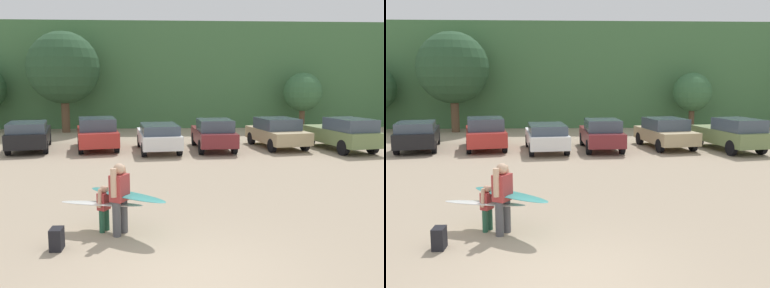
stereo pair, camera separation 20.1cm
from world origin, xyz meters
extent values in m
plane|color=tan|center=(0.00, 0.00, 0.00)|extent=(120.00, 120.00, 0.00)
cube|color=#427042|center=(0.00, 29.33, 3.77)|extent=(108.00, 12.00, 7.54)
cylinder|color=brown|center=(-7.18, 21.25, 1.13)|extent=(0.53, 0.53, 2.25)
sphere|color=#284C2D|center=(-7.18, 21.25, 4.23)|extent=(4.66, 4.66, 4.66)
cylinder|color=brown|center=(8.84, 21.73, 0.76)|extent=(0.39, 0.39, 1.51)
sphere|color=#38663D|center=(8.84, 21.73, 2.62)|extent=(2.62, 2.62, 2.62)
cube|color=black|center=(-7.29, 14.18, 0.65)|extent=(2.78, 4.76, 0.68)
cube|color=#3F4C5B|center=(-7.12, 13.41, 1.22)|extent=(2.17, 2.65, 0.45)
cylinder|color=black|center=(-8.42, 15.43, 0.31)|extent=(0.35, 0.65, 0.62)
cylinder|color=black|center=(-6.81, 15.80, 0.31)|extent=(0.35, 0.65, 0.62)
cylinder|color=black|center=(-7.77, 12.56, 0.31)|extent=(0.35, 0.65, 0.62)
cylinder|color=black|center=(-6.16, 12.92, 0.31)|extent=(0.35, 0.65, 0.62)
cube|color=#B72D28|center=(-3.97, 14.20, 0.66)|extent=(2.71, 4.48, 0.69)
cube|color=#3F4C5B|center=(-3.91, 13.91, 1.29)|extent=(2.13, 2.52, 0.58)
cylinder|color=black|center=(-5.08, 15.36, 0.31)|extent=(0.35, 0.65, 0.62)
cylinder|color=black|center=(-3.46, 15.72, 0.31)|extent=(0.35, 0.65, 0.62)
cylinder|color=black|center=(-4.48, 12.67, 0.31)|extent=(0.35, 0.65, 0.62)
cylinder|color=black|center=(-2.86, 13.03, 0.31)|extent=(0.35, 0.65, 0.62)
cube|color=white|center=(-0.90, 13.37, 0.63)|extent=(2.35, 4.53, 0.62)
cube|color=#3F4C5B|center=(-0.83, 12.84, 1.15)|extent=(1.97, 2.75, 0.42)
cylinder|color=black|center=(-1.88, 14.67, 0.33)|extent=(0.30, 0.67, 0.65)
cylinder|color=black|center=(-0.29, 14.89, 0.33)|extent=(0.30, 0.67, 0.65)
cylinder|color=black|center=(-1.50, 11.84, 0.33)|extent=(0.30, 0.67, 0.65)
cylinder|color=black|center=(0.09, 12.06, 0.33)|extent=(0.30, 0.67, 0.65)
cube|color=maroon|center=(1.81, 13.71, 0.67)|extent=(1.97, 4.33, 0.65)
cube|color=#3F4C5B|center=(1.84, 13.19, 1.27)|extent=(1.70, 2.06, 0.56)
cylinder|color=black|center=(0.95, 15.06, 0.34)|extent=(0.26, 0.70, 0.69)
cylinder|color=black|center=(2.51, 15.14, 0.34)|extent=(0.26, 0.70, 0.69)
cylinder|color=black|center=(1.11, 12.27, 0.34)|extent=(0.26, 0.70, 0.69)
cylinder|color=black|center=(2.67, 12.35, 0.34)|extent=(0.26, 0.70, 0.69)
cube|color=tan|center=(5.14, 14.14, 0.64)|extent=(2.62, 4.31, 0.62)
cube|color=#3F4C5B|center=(5.13, 14.16, 1.23)|extent=(2.12, 2.41, 0.56)
cylinder|color=black|center=(4.05, 15.29, 0.33)|extent=(0.34, 0.69, 0.66)
cylinder|color=black|center=(5.74, 15.60, 0.33)|extent=(0.34, 0.69, 0.66)
cylinder|color=black|center=(4.53, 12.67, 0.33)|extent=(0.34, 0.69, 0.66)
cylinder|color=black|center=(6.22, 12.99, 0.33)|extent=(0.34, 0.69, 0.66)
cube|color=#6B7F4C|center=(8.05, 13.25, 0.71)|extent=(2.59, 4.67, 0.69)
cube|color=#3F4C5B|center=(8.21, 12.48, 1.34)|extent=(2.01, 2.51, 0.57)
cylinder|color=black|center=(6.99, 14.52, 0.36)|extent=(0.36, 0.75, 0.72)
cylinder|color=black|center=(8.52, 14.83, 0.36)|extent=(0.36, 0.75, 0.72)
cylinder|color=black|center=(7.57, 11.67, 0.36)|extent=(0.36, 0.75, 0.72)
cylinder|color=black|center=(9.10, 11.98, 0.36)|extent=(0.36, 0.75, 0.72)
cylinder|color=#4C4C51|center=(-1.54, 2.03, 0.39)|extent=(0.18, 0.18, 0.77)
cylinder|color=#4C4C51|center=(-1.41, 2.28, 0.39)|extent=(0.18, 0.18, 0.77)
cube|color=#B23838|center=(-1.48, 2.15, 1.07)|extent=(0.44, 0.49, 0.59)
sphere|color=#D8AD8C|center=(-1.48, 2.15, 1.48)|extent=(0.25, 0.25, 0.25)
cylinder|color=#D8AD8C|center=(-1.58, 1.96, 1.22)|extent=(0.18, 0.18, 0.62)
cylinder|color=#D8AD8C|center=(-1.38, 2.35, 1.22)|extent=(0.26, 0.33, 0.63)
cylinder|color=#26593F|center=(-1.90, 2.28, 0.26)|extent=(0.12, 0.12, 0.51)
cylinder|color=#26593F|center=(-1.82, 2.45, 0.26)|extent=(0.12, 0.12, 0.51)
cube|color=#B23838|center=(-1.86, 2.37, 0.71)|extent=(0.29, 0.32, 0.39)
sphere|color=#D8AD8C|center=(-1.86, 2.37, 0.98)|extent=(0.16, 0.16, 0.16)
cylinder|color=#D8AD8C|center=(-1.93, 2.24, 0.81)|extent=(0.14, 0.16, 0.42)
cylinder|color=#D8AD8C|center=(-1.80, 2.49, 0.81)|extent=(0.15, 0.18, 0.42)
ellipsoid|color=teal|center=(-1.33, 2.30, 0.86)|extent=(2.10, 1.86, 0.13)
ellipsoid|color=white|center=(-1.92, 2.41, 0.63)|extent=(2.00, 0.96, 0.15)
cube|color=black|center=(-2.66, 1.35, 0.23)|extent=(0.24, 0.34, 0.45)
camera|label=1|loc=(-0.39, -6.88, 3.38)|focal=39.35mm
camera|label=2|loc=(-0.18, -6.89, 3.38)|focal=39.35mm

